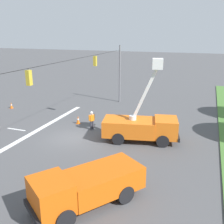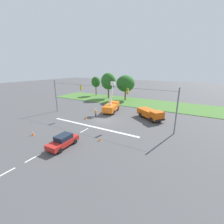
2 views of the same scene
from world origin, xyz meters
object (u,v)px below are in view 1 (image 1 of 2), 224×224
(utility_truck_support_near, at_px, (86,185))
(traffic_cone_foreground_left, at_px, (143,118))
(traffic_cone_mid_left, at_px, (11,105))
(road_worker, at_px, (92,119))
(utility_truck_bucket_lift, at_px, (141,126))
(traffic_cone_foreground_right, at_px, (78,120))

(utility_truck_support_near, relative_size, traffic_cone_foreground_left, 10.45)
(traffic_cone_foreground_left, distance_m, traffic_cone_mid_left, 15.90)
(utility_truck_support_near, xyz_separation_m, road_worker, (-10.23, -4.33, -0.14))
(utility_truck_bucket_lift, xyz_separation_m, traffic_cone_mid_left, (-4.11, -16.92, -0.97))
(road_worker, bearing_deg, utility_truck_bucket_lift, 79.09)
(utility_truck_bucket_lift, distance_m, road_worker, 5.05)
(utility_truck_bucket_lift, height_order, traffic_cone_mid_left, utility_truck_bucket_lift)
(traffic_cone_foreground_left, xyz_separation_m, traffic_cone_foreground_right, (3.22, -5.85, 0.13))
(traffic_cone_foreground_right, relative_size, traffic_cone_mid_left, 1.10)
(road_worker, bearing_deg, traffic_cone_mid_left, -104.79)
(utility_truck_bucket_lift, distance_m, traffic_cone_foreground_left, 5.38)
(utility_truck_support_near, bearing_deg, road_worker, -157.05)
(utility_truck_support_near, relative_size, traffic_cone_mid_left, 8.36)
(traffic_cone_foreground_left, bearing_deg, traffic_cone_foreground_right, -61.20)
(utility_truck_bucket_lift, height_order, road_worker, utility_truck_bucket_lift)
(utility_truck_bucket_lift, relative_size, road_worker, 3.86)
(traffic_cone_foreground_left, bearing_deg, traffic_cone_mid_left, -86.18)
(utility_truck_bucket_lift, xyz_separation_m, traffic_cone_foreground_right, (-1.96, -6.91, -0.92))
(road_worker, relative_size, traffic_cone_foreground_right, 2.15)
(utility_truck_support_near, distance_m, traffic_cone_foreground_right, 12.89)
(utility_truck_bucket_lift, relative_size, traffic_cone_mid_left, 9.15)
(utility_truck_bucket_lift, distance_m, traffic_cone_mid_left, 17.44)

